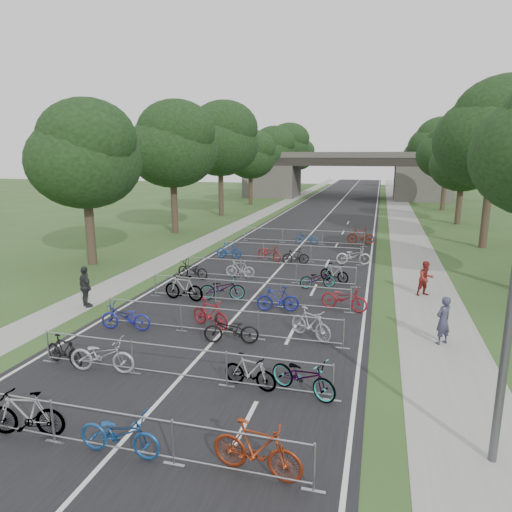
{
  "coord_description": "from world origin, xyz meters",
  "views": [
    {
      "loc": [
        5.57,
        -7.97,
        6.65
      ],
      "look_at": [
        -0.97,
        16.08,
        1.1
      ],
      "focal_mm": 32.0,
      "sensor_mm": 36.0,
      "label": 1
    }
  ],
  "objects_px": {
    "overpass_bridge": "(344,175)",
    "bike_1": "(26,414)",
    "bike_2": "(120,434)",
    "pedestrian_c": "(85,287)",
    "pedestrian_a": "(443,321)",
    "pedestrian_b": "(426,279)"
  },
  "relations": [
    {
      "from": "pedestrian_c",
      "to": "overpass_bridge",
      "type": "bearing_deg",
      "value": -64.26
    },
    {
      "from": "bike_1",
      "to": "bike_2",
      "type": "distance_m",
      "value": 2.55
    },
    {
      "from": "bike_2",
      "to": "pedestrian_a",
      "type": "distance_m",
      "value": 11.54
    },
    {
      "from": "bike_2",
      "to": "pedestrian_b",
      "type": "relative_size",
      "value": 1.19
    },
    {
      "from": "bike_1",
      "to": "bike_2",
      "type": "bearing_deg",
      "value": 78.82
    },
    {
      "from": "bike_2",
      "to": "pedestrian_b",
      "type": "height_order",
      "value": "pedestrian_b"
    },
    {
      "from": "bike_1",
      "to": "pedestrian_a",
      "type": "bearing_deg",
      "value": 119.28
    },
    {
      "from": "bike_2",
      "to": "pedestrian_c",
      "type": "relative_size",
      "value": 1.08
    },
    {
      "from": "overpass_bridge",
      "to": "bike_1",
      "type": "relative_size",
      "value": 16.07
    },
    {
      "from": "pedestrian_b",
      "to": "pedestrian_c",
      "type": "xyz_separation_m",
      "value": [
        -14.69,
        -5.76,
        0.09
      ]
    },
    {
      "from": "overpass_bridge",
      "to": "bike_1",
      "type": "xyz_separation_m",
      "value": [
        -2.33,
        -64.94,
        -2.95
      ]
    },
    {
      "from": "pedestrian_a",
      "to": "pedestrian_c",
      "type": "bearing_deg",
      "value": -42.14
    },
    {
      "from": "bike_2",
      "to": "pedestrian_c",
      "type": "height_order",
      "value": "pedestrian_c"
    },
    {
      "from": "bike_1",
      "to": "pedestrian_a",
      "type": "relative_size",
      "value": 1.09
    },
    {
      "from": "pedestrian_c",
      "to": "bike_2",
      "type": "bearing_deg",
      "value": 161.48
    },
    {
      "from": "pedestrian_b",
      "to": "pedestrian_c",
      "type": "distance_m",
      "value": 15.78
    },
    {
      "from": "bike_1",
      "to": "pedestrian_a",
      "type": "distance_m",
      "value": 13.36
    },
    {
      "from": "bike_1",
      "to": "pedestrian_c",
      "type": "distance_m",
      "value": 9.76
    },
    {
      "from": "bike_2",
      "to": "pedestrian_c",
      "type": "xyz_separation_m",
      "value": [
        -7.02,
        8.72,
        0.4
      ]
    },
    {
      "from": "overpass_bridge",
      "to": "pedestrian_a",
      "type": "relative_size",
      "value": 17.56
    },
    {
      "from": "pedestrian_a",
      "to": "pedestrian_c",
      "type": "height_order",
      "value": "pedestrian_c"
    },
    {
      "from": "bike_1",
      "to": "bike_2",
      "type": "xyz_separation_m",
      "value": [
        2.55,
        -0.04,
        -0.05
      ]
    }
  ]
}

